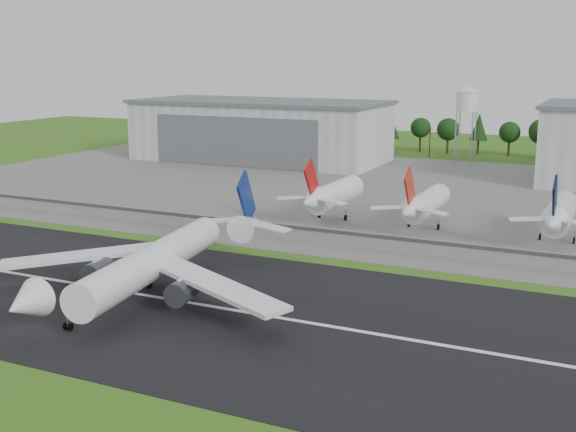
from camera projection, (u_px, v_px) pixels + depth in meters
The scene contains 14 objects.
ground at pixel (227, 337), 103.77m from camera, with size 600.00×600.00×0.00m, color #2D6518.
runway at pixel (259, 315), 112.59m from camera, with size 320.00×60.00×0.10m, color black.
runway_centerline at pixel (259, 314), 112.58m from camera, with size 220.00×1.00×0.02m, color white.
apron at pixel (434, 195), 209.70m from camera, with size 320.00×150.00×0.10m, color slate.
blast_fence at pixel (357, 239), 151.92m from camera, with size 240.00×0.61×3.50m.
hangar_west at pixel (261, 130), 280.25m from camera, with size 97.00×44.00×23.20m.
water_tower at pixel (467, 99), 263.89m from camera, with size 8.40×8.40×29.40m.
utility_poles at pixel (485, 161), 280.33m from camera, with size 230.00×3.00×12.00m, color black, non-canonical shape.
treeline at pixel (492, 156), 293.58m from camera, with size 320.00×16.00×22.00m, color black, non-canonical shape.
main_airliner at pixel (151, 270), 119.45m from camera, with size 56.68×59.20×18.17m.
ground_vehicle at pixel (107, 285), 124.45m from camera, with size 2.43×5.26×1.46m, color #9EC417.
parked_jet_red_a at pixel (330, 195), 176.24m from camera, with size 7.36×31.29×16.88m.
parked_jet_red_b at pixel (423, 204), 166.65m from camera, with size 7.36×31.29×16.61m.
parked_jet_navy at pixel (558, 215), 154.31m from camera, with size 7.36×31.29×16.85m.
Camera 1 is at (49.71, -84.44, 39.36)m, focal length 45.00 mm.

